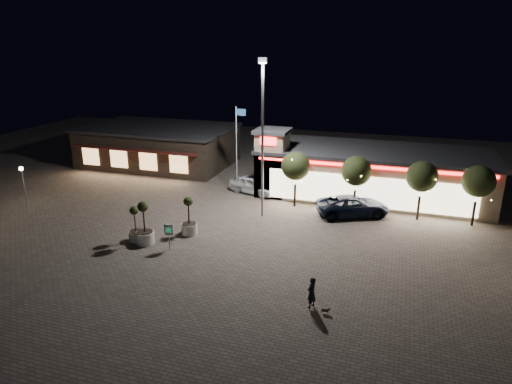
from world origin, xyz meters
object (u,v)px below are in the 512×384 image
(valet_sign, at_px, (169,232))
(pickup_truck, at_px, (353,206))
(planter_mid, at_px, (136,230))
(pedestrian, at_px, (312,293))
(white_sedan, at_px, (254,185))
(planter_left, at_px, (145,231))

(valet_sign, bearing_deg, pickup_truck, 42.91)
(pickup_truck, relative_size, valet_sign, 3.14)
(pickup_truck, bearing_deg, planter_mid, 100.83)
(pickup_truck, xyz_separation_m, pedestrian, (-0.54, -14.27, 0.07))
(pedestrian, bearing_deg, pickup_truck, -157.26)
(pickup_truck, xyz_separation_m, valet_sign, (-11.10, -10.32, 0.49))
(planter_mid, bearing_deg, pickup_truck, 34.56)
(white_sedan, xyz_separation_m, planter_left, (-3.83, -12.72, 0.15))
(pickup_truck, relative_size, white_sedan, 1.23)
(planter_left, xyz_separation_m, planter_mid, (-0.87, 0.20, -0.16))
(pedestrian, distance_m, planter_left, 13.41)
(white_sedan, distance_m, planter_mid, 13.37)
(pickup_truck, height_order, pedestrian, pedestrian)
(pedestrian, relative_size, planter_left, 0.56)
(pickup_truck, height_order, valet_sign, valet_sign)
(pickup_truck, xyz_separation_m, planter_left, (-13.22, -9.91, 0.15))
(planter_left, distance_m, planter_mid, 0.91)
(planter_mid, bearing_deg, white_sedan, 69.41)
(pedestrian, bearing_deg, white_sedan, -127.69)
(pedestrian, height_order, planter_left, planter_left)
(pedestrian, relative_size, valet_sign, 0.94)
(white_sedan, relative_size, planter_mid, 1.83)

